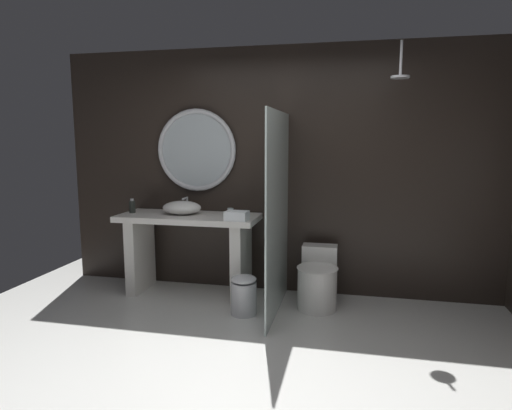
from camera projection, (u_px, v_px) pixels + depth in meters
The scene contains 12 objects.
ground_plane at pixel (232, 376), 3.09m from camera, with size 5.76×5.76×0.00m, color silver.
back_wall_panel at pixel (278, 172), 4.74m from camera, with size 4.80×0.10×2.60m, color black.
vanity_counter at pixel (189, 243), 4.69m from camera, with size 1.47×0.59×0.86m.
vessel_sink at pixel (182, 208), 4.67m from camera, with size 0.41×0.34×0.17m.
tumbler_cup at pixel (230, 212), 4.58m from camera, with size 0.06×0.06×0.08m, color silver.
soap_dispenser at pixel (132, 206), 4.76m from camera, with size 0.07×0.07×0.15m.
round_wall_mirror at pixel (196, 150), 4.81m from camera, with size 0.89×0.05×0.89m.
shower_glass_panel at pixel (278, 214), 4.14m from camera, with size 0.02×1.19×1.90m, color silver.
rain_shower_head at pixel (400, 72), 3.89m from camera, with size 0.17×0.17×0.32m.
toilet at pixel (318, 281), 4.35m from camera, with size 0.40×0.59×0.57m.
waste_bin at pixel (244, 295), 4.17m from camera, with size 0.24×0.24×0.38m.
folded_hand_towel at pixel (237, 216), 4.32m from camera, with size 0.22×0.16×0.09m, color white.
Camera 1 is at (0.78, -2.78, 1.64)m, focal length 31.02 mm.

